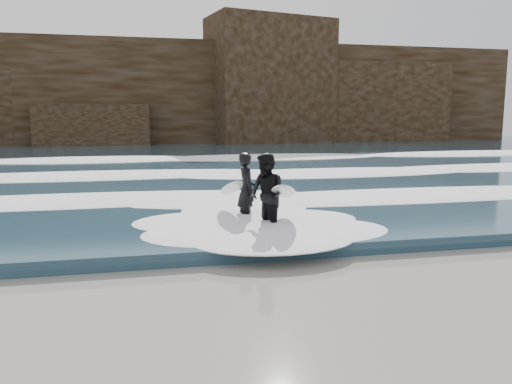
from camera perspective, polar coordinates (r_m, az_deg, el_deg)
ground at (r=7.83m, az=16.39°, el=-13.32°), size 120.00×120.00×0.00m
sea at (r=35.60m, az=-6.87°, el=4.17°), size 90.00×52.00×0.30m
headland at (r=52.48m, az=-8.93°, el=10.84°), size 70.00×9.00×10.00m
foam_near at (r=15.93m, az=0.59°, el=-0.33°), size 60.00×3.20×0.20m
foam_mid at (r=22.74m, az=-3.48°, el=2.40°), size 60.00×4.00×0.24m
foam_far at (r=31.61m, az=-6.13°, el=4.17°), size 60.00×4.80×0.30m
surfer_left at (r=13.15m, az=-1.30°, el=0.30°), size 0.92×1.82×1.94m
surfer_right at (r=11.92m, az=1.36°, el=-0.37°), size 1.54×2.19×2.02m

